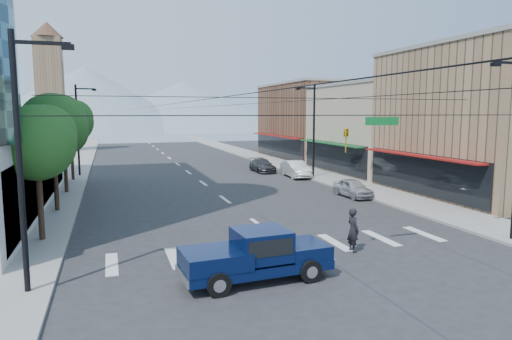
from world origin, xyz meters
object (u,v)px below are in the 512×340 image
object	(u,v)px
parked_car_near	(353,188)
parked_car_mid	(296,169)
pedestrian	(353,230)
pickup_truck	(256,254)
parked_car_far	(262,165)

from	to	relation	value
parked_car_near	parked_car_mid	world-z (taller)	parked_car_mid
parked_car_mid	pedestrian	bearing A→B (deg)	-103.59
pickup_truck	pedestrian	distance (m)	5.69
pickup_truck	parked_car_near	world-z (taller)	pickup_truck
parked_car_mid	parked_car_far	world-z (taller)	parked_car_mid
parked_car_near	parked_car_far	world-z (taller)	parked_car_far
parked_car_near	parked_car_far	distance (m)	16.02
parked_car_near	parked_car_far	size ratio (longest dim) A/B	0.85
pedestrian	parked_car_near	xyz separation A→B (m)	(6.90, 12.05, -0.33)
parked_car_near	parked_car_mid	distance (m)	11.05
pedestrian	parked_car_mid	world-z (taller)	pedestrian
pickup_truck	parked_car_mid	bearing A→B (deg)	59.89
pickup_truck	parked_car_far	xyz separation A→B (m)	(10.42, 30.01, -0.33)
pickup_truck	pedestrian	world-z (taller)	pedestrian
pedestrian	parked_car_mid	xyz separation A→B (m)	(6.90, 23.10, -0.20)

